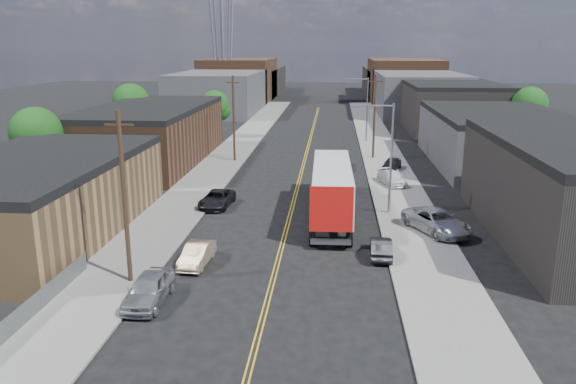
% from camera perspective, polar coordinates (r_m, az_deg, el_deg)
% --- Properties ---
extents(ground, '(260.00, 260.00, 0.00)m').
position_cam_1_polar(ground, '(80.55, 2.21, 5.16)').
color(ground, black).
rests_on(ground, ground).
extents(centerline, '(0.32, 120.00, 0.01)m').
position_cam_1_polar(centerline, '(65.82, 1.63, 3.00)').
color(centerline, gold).
rests_on(centerline, ground).
extents(sidewalk_left, '(5.00, 140.00, 0.15)m').
position_cam_1_polar(sidewalk_left, '(66.97, -6.53, 3.18)').
color(sidewalk_left, slate).
rests_on(sidewalk_left, ground).
extents(sidewalk_right, '(5.00, 140.00, 0.15)m').
position_cam_1_polar(sidewalk_right, '(66.01, 9.90, 2.88)').
color(sidewalk_right, slate).
rests_on(sidewalk_right, ground).
extents(warehouse_tan, '(12.00, 22.00, 5.60)m').
position_cam_1_polar(warehouse_tan, '(44.32, -24.34, -0.42)').
color(warehouse_tan, olive).
rests_on(warehouse_tan, ground).
extents(warehouse_brown, '(12.00, 26.00, 6.60)m').
position_cam_1_polar(warehouse_brown, '(67.62, -13.89, 5.73)').
color(warehouse_brown, '#492E1D').
rests_on(warehouse_brown, ground).
extents(industrial_right_b, '(14.00, 24.00, 6.10)m').
position_cam_1_polar(industrial_right_b, '(68.74, 20.41, 5.17)').
color(industrial_right_b, '#353537').
rests_on(industrial_right_b, ground).
extents(industrial_right_c, '(14.00, 22.00, 7.60)m').
position_cam_1_polar(industrial_right_c, '(93.73, 16.27, 8.29)').
color(industrial_right_c, black).
rests_on(industrial_right_c, ground).
extents(skyline_left_a, '(16.00, 30.00, 8.00)m').
position_cam_1_polar(skyline_left_a, '(117.10, -6.98, 10.04)').
color(skyline_left_a, '#353537').
rests_on(skyline_left_a, ground).
extents(skyline_right_a, '(16.00, 30.00, 8.00)m').
position_cam_1_polar(skyline_right_a, '(115.94, 13.08, 9.73)').
color(skyline_right_a, '#353537').
rests_on(skyline_right_a, ground).
extents(skyline_left_b, '(16.00, 26.00, 10.00)m').
position_cam_1_polar(skyline_left_b, '(141.55, -4.95, 11.29)').
color(skyline_left_b, '#492E1D').
rests_on(skyline_left_b, ground).
extents(skyline_right_b, '(16.00, 26.00, 10.00)m').
position_cam_1_polar(skyline_right_b, '(140.60, 11.66, 11.03)').
color(skyline_right_b, '#492E1D').
rests_on(skyline_right_b, ground).
extents(skyline_left_c, '(16.00, 40.00, 7.00)m').
position_cam_1_polar(skyline_left_c, '(161.36, -3.75, 11.20)').
color(skyline_left_c, black).
rests_on(skyline_left_c, ground).
extents(skyline_right_c, '(16.00, 40.00, 7.00)m').
position_cam_1_polar(skyline_right_c, '(160.53, 10.80, 10.96)').
color(skyline_right_c, black).
rests_on(skyline_right_c, ground).
extents(streetlight_near, '(3.39, 0.25, 9.00)m').
position_cam_1_polar(streetlight_near, '(45.28, 9.97, 4.26)').
color(streetlight_near, gray).
rests_on(streetlight_near, ground).
extents(streetlight_far, '(3.39, 0.25, 9.00)m').
position_cam_1_polar(streetlight_far, '(79.88, 7.76, 8.82)').
color(streetlight_far, gray).
rests_on(streetlight_far, ground).
extents(utility_pole_left_near, '(1.60, 0.26, 10.00)m').
position_cam_1_polar(utility_pole_left_near, '(32.62, -16.29, -0.52)').
color(utility_pole_left_near, black).
rests_on(utility_pole_left_near, ground).
extents(utility_pole_left_far, '(1.60, 0.26, 10.00)m').
position_cam_1_polar(utility_pole_left_far, '(65.91, -5.54, 7.48)').
color(utility_pole_left_far, black).
rests_on(utility_pole_left_far, ground).
extents(utility_pole_right, '(1.60, 0.26, 10.00)m').
position_cam_1_polar(utility_pole_right, '(68.03, 8.77, 7.61)').
color(utility_pole_right, black).
rests_on(utility_pole_right, ground).
extents(chainlink_fence, '(0.05, 16.00, 1.22)m').
position_cam_1_polar(chainlink_fence, '(30.10, -26.12, -11.91)').
color(chainlink_fence, slate).
rests_on(chainlink_fence, ground).
extents(tree_left_near, '(4.85, 4.76, 7.91)m').
position_cam_1_polar(tree_left_near, '(57.00, -24.13, 5.17)').
color(tree_left_near, black).
rests_on(tree_left_near, ground).
extents(tree_left_mid, '(5.10, 5.04, 8.37)m').
position_cam_1_polar(tree_left_mid, '(79.61, -15.61, 8.51)').
color(tree_left_mid, black).
rests_on(tree_left_mid, ground).
extents(tree_left_far, '(4.35, 4.20, 6.97)m').
position_cam_1_polar(tree_left_far, '(83.64, -7.40, 8.57)').
color(tree_left_far, black).
rests_on(tree_left_far, ground).
extents(tree_right_far, '(4.85, 4.76, 7.91)m').
position_cam_1_polar(tree_right_far, '(84.13, 23.37, 7.95)').
color(tree_right_far, black).
rests_on(tree_right_far, ground).
extents(semi_truck, '(3.09, 16.89, 4.42)m').
position_cam_1_polar(semi_truck, '(45.25, 4.48, 0.79)').
color(semi_truck, '#BDBDBD').
rests_on(semi_truck, ground).
extents(car_left_a, '(1.93, 4.70, 1.59)m').
position_cam_1_polar(car_left_a, '(31.19, -13.96, -9.54)').
color(car_left_a, '#A3A6A8').
rests_on(car_left_a, ground).
extents(car_left_b, '(1.68, 4.16, 1.34)m').
position_cam_1_polar(car_left_b, '(35.80, -9.23, -6.27)').
color(car_left_b, '#988363').
rests_on(car_left_b, ground).
extents(car_left_c, '(2.66, 5.11, 1.37)m').
position_cam_1_polar(car_left_c, '(48.11, -7.23, -0.69)').
color(car_left_c, black).
rests_on(car_left_c, ground).
extents(car_right_oncoming, '(1.47, 3.91, 1.28)m').
position_cam_1_polar(car_right_oncoming, '(37.07, 9.41, -5.59)').
color(car_right_oncoming, black).
rests_on(car_right_oncoming, ground).
extents(car_right_lot_a, '(5.08, 6.51, 1.64)m').
position_cam_1_polar(car_right_lot_a, '(42.22, 14.87, -2.87)').
color(car_right_lot_a, '#AAAEAF').
rests_on(car_right_lot_a, sidewalk_right).
extents(car_right_lot_b, '(2.98, 4.74, 1.28)m').
position_cam_1_polar(car_right_lot_b, '(55.71, 10.48, 1.42)').
color(car_right_lot_b, white).
rests_on(car_right_lot_b, sidewalk_right).
extents(car_right_lot_c, '(2.71, 4.18, 1.32)m').
position_cam_1_polar(car_right_lot_c, '(62.28, 10.50, 2.84)').
color(car_right_lot_c, black).
rests_on(car_right_lot_c, sidewalk_right).
extents(car_ahead_truck, '(2.87, 5.70, 1.55)m').
position_cam_1_polar(car_ahead_truck, '(62.64, 5.08, 3.07)').
color(car_ahead_truck, black).
rests_on(car_ahead_truck, ground).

